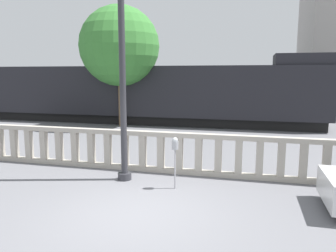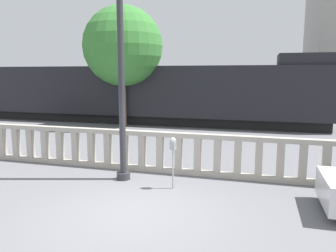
% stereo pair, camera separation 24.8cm
% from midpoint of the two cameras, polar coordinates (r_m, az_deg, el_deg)
% --- Properties ---
extents(ground_plane, '(160.00, 160.00, 0.00)m').
position_cam_midpoint_polar(ground_plane, '(7.46, -6.44, -14.75)').
color(ground_plane, slate).
extents(balustrade, '(16.87, 0.24, 1.26)m').
position_cam_midpoint_polar(balustrade, '(10.00, -0.35, -4.65)').
color(balustrade, '#ADA599').
rests_on(balustrade, ground).
extents(lamppost, '(0.39, 0.39, 6.68)m').
position_cam_midpoint_polar(lamppost, '(9.17, -8.78, 11.68)').
color(lamppost, '#2D2D33').
rests_on(lamppost, ground).
extents(parking_meter, '(0.17, 0.17, 1.38)m').
position_cam_midpoint_polar(parking_meter, '(8.53, 0.41, -3.77)').
color(parking_meter, '#99999E').
rests_on(parking_meter, ground).
extents(train_near, '(24.58, 2.83, 4.04)m').
position_cam_midpoint_polar(train_near, '(20.77, -8.65, 5.70)').
color(train_near, black).
rests_on(train_near, ground).
extents(tree_left, '(4.46, 4.46, 6.76)m').
position_cam_midpoint_polar(tree_left, '(19.00, -8.83, 13.58)').
color(tree_left, brown).
rests_on(tree_left, ground).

